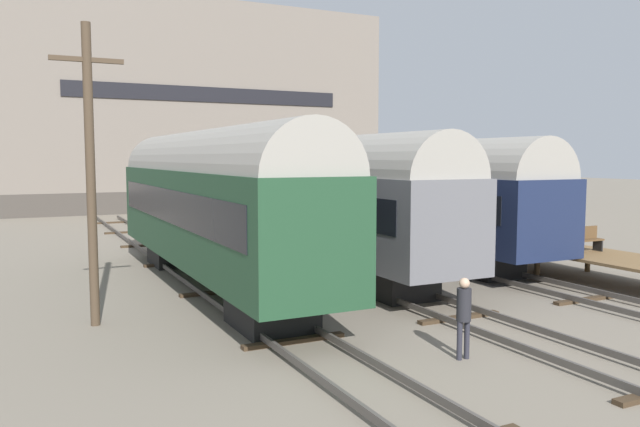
# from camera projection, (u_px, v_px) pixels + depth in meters

# --- Properties ---
(ground_plane) EXTENTS (200.00, 200.00, 0.00)m
(ground_plane) POSITION_uv_depth(u_px,v_px,m) (398.00, 297.00, 19.67)
(ground_plane) COLOR slate
(track_left) EXTENTS (2.60, 60.00, 0.26)m
(track_left) POSITION_uv_depth(u_px,v_px,m) (251.00, 310.00, 17.50)
(track_left) COLOR #4C4742
(track_left) RESTS_ON ground
(track_middle) EXTENTS (2.60, 60.00, 0.26)m
(track_middle) POSITION_uv_depth(u_px,v_px,m) (398.00, 293.00, 19.66)
(track_middle) COLOR #4C4742
(track_middle) RESTS_ON ground
(track_right) EXTENTS (2.60, 60.00, 0.26)m
(track_right) POSITION_uv_depth(u_px,v_px,m) (517.00, 279.00, 21.82)
(track_right) COLOR #4C4742
(track_right) RESTS_ON ground
(train_car_green) EXTENTS (2.85, 16.46, 5.32)m
(train_car_green) POSITION_uv_depth(u_px,v_px,m) (211.00, 198.00, 20.66)
(train_car_green) COLOR black
(train_car_green) RESTS_ON ground
(train_car_navy) EXTENTS (3.06, 18.01, 5.11)m
(train_car_navy) POSITION_uv_depth(u_px,v_px,m) (399.00, 191.00, 28.25)
(train_car_navy) COLOR black
(train_car_navy) RESTS_ON ground
(train_car_grey) EXTENTS (2.95, 16.54, 5.18)m
(train_car_grey) POSITION_uv_depth(u_px,v_px,m) (321.00, 195.00, 24.35)
(train_car_grey) COLOR black
(train_car_grey) RESTS_ON ground
(station_platform) EXTENTS (2.93, 15.90, 0.99)m
(station_platform) POSITION_uv_depth(u_px,v_px,m) (563.00, 250.00, 23.42)
(station_platform) COLOR brown
(station_platform) RESTS_ON ground
(bench) EXTENTS (1.40, 0.40, 0.91)m
(bench) POSITION_uv_depth(u_px,v_px,m) (585.00, 238.00, 22.59)
(bench) COLOR brown
(bench) RESTS_ON station_platform
(person_worker) EXTENTS (0.32, 0.32, 1.81)m
(person_worker) POSITION_uv_depth(u_px,v_px,m) (464.00, 310.00, 13.54)
(person_worker) COLOR #282833
(person_worker) RESTS_ON ground
(utility_pole) EXTENTS (1.80, 0.24, 7.81)m
(utility_pole) POSITION_uv_depth(u_px,v_px,m) (90.00, 171.00, 16.03)
(utility_pole) COLOR #473828
(utility_pole) RESTS_ON ground
(warehouse_building) EXTENTS (32.03, 13.05, 17.20)m
(warehouse_building) POSITION_uv_depth(u_px,v_px,m) (190.00, 111.00, 56.36)
(warehouse_building) COLOR #46403A
(warehouse_building) RESTS_ON ground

